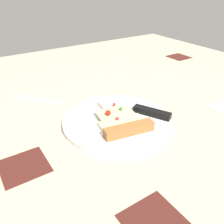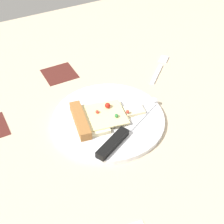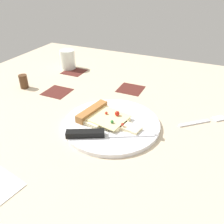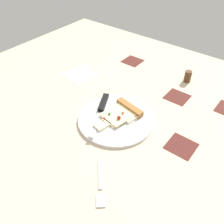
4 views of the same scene
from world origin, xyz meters
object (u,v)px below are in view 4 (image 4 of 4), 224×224
(pepper_shaker, at_px, (188,76))
(napkin, at_px, (80,74))
(fork, at_px, (101,185))
(pizza_slice, at_px, (121,113))
(knife, at_px, (101,110))
(plate, at_px, (116,119))

(pepper_shaker, relative_size, napkin, 0.39)
(napkin, bearing_deg, pepper_shaker, -148.19)
(napkin, bearing_deg, fork, 139.46)
(pizza_slice, height_order, knife, pizza_slice)
(knife, bearing_deg, fork, 103.34)
(pizza_slice, distance_m, pepper_shaker, 0.39)
(pepper_shaker, bearing_deg, knife, 68.78)
(plate, xyz_separation_m, pizza_slice, (-0.00, -0.03, 0.01))
(napkin, bearing_deg, pizza_slice, 159.82)
(fork, relative_size, napkin, 0.98)
(fork, bearing_deg, pizza_slice, -105.68)
(knife, bearing_deg, napkin, -57.37)
(pepper_shaker, height_order, fork, pepper_shaker)
(plate, height_order, pizza_slice, pizza_slice)
(pizza_slice, relative_size, pepper_shaker, 3.63)
(plate, relative_size, knife, 1.23)
(pepper_shaker, xyz_separation_m, napkin, (0.41, 0.26, -0.02))
(plate, distance_m, pepper_shaker, 0.41)
(plate, height_order, pepper_shaker, pepper_shaker)
(knife, xyz_separation_m, fork, (-0.20, 0.24, -0.01))
(plate, bearing_deg, pizza_slice, -100.88)
(napkin, bearing_deg, plate, 155.67)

